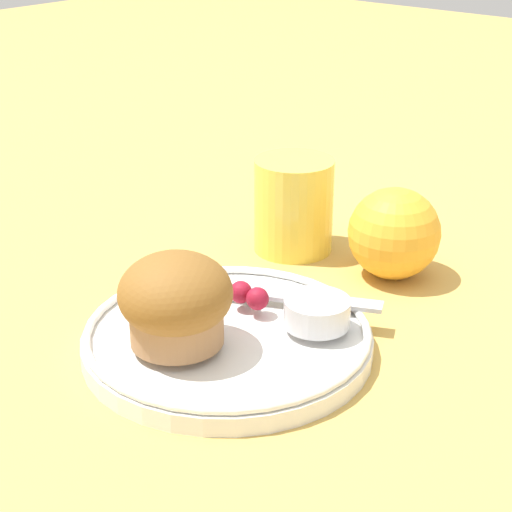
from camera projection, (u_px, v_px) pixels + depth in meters
name	position (u px, v px, depth m)	size (l,w,h in m)	color
ground_plane	(251.00, 343.00, 0.63)	(3.00, 3.00, 0.00)	tan
plate	(228.00, 338.00, 0.62)	(0.21, 0.21, 0.02)	white
muffin	(176.00, 301.00, 0.58)	(0.08, 0.08, 0.06)	#9E7047
cream_ramekin	(317.00, 311.00, 0.61)	(0.05, 0.05, 0.02)	silver
berry_pair	(249.00, 295.00, 0.64)	(0.03, 0.02, 0.02)	maroon
butter_knife	(276.00, 295.00, 0.65)	(0.15, 0.08, 0.00)	#B7B7BC
orange_fruit	(394.00, 233.00, 0.72)	(0.08, 0.08, 0.08)	#F4A82D
juice_glass	(294.00, 205.00, 0.77)	(0.07, 0.07, 0.09)	#EAD14C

